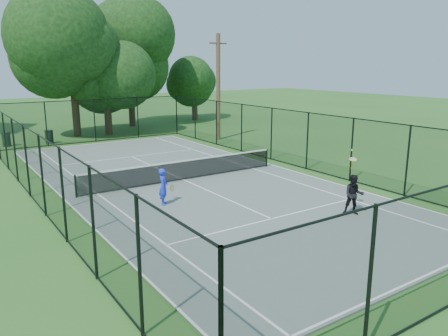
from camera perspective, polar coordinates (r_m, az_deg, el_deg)
ground at (r=20.65m, az=-5.24°, el=-1.73°), size 120.00×120.00×0.00m
tennis_court at (r=20.65m, az=-5.24°, el=-1.65°), size 11.00×24.00×0.06m
tennis_net at (r=20.51m, az=-5.27°, el=-0.17°), size 10.08×0.08×0.95m
fence at (r=20.32m, az=-5.33°, el=2.36°), size 13.10×26.10×3.00m
tree_near_left at (r=35.00m, az=-19.29°, el=13.41°), size 7.26×7.26×9.46m
tree_near_mid at (r=35.14m, az=-15.21°, el=11.58°), size 5.63×5.63×7.37m
tree_near_right at (r=39.60m, az=-12.26°, el=13.96°), size 6.79×6.79×9.37m
tree_far_right at (r=43.45m, az=-3.90°, el=11.12°), size 4.49×4.49×5.93m
trash_bin_left at (r=32.65m, az=-26.55°, el=3.38°), size 0.58×0.58×0.97m
trash_bin_right at (r=32.67m, az=-21.87°, el=3.81°), size 0.58×0.58×0.93m
utility_pole at (r=31.72m, az=-0.76°, el=10.55°), size 1.40×0.30×7.47m
player_blue at (r=17.00m, az=-7.90°, el=-2.43°), size 0.87×0.62×1.43m
player_black at (r=16.40m, az=16.60°, el=-3.36°), size 1.06×1.18×2.23m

